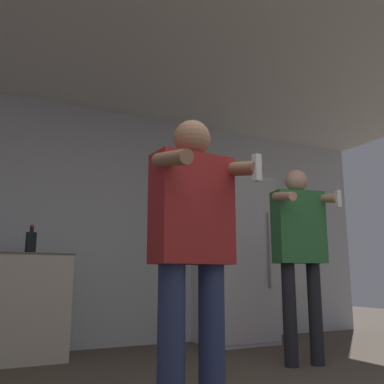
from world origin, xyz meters
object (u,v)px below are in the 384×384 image
at_px(person_man_side, 300,243).
at_px(refrigerator, 234,259).
at_px(person_woman_foreground, 193,242).
at_px(bottle_red_label, 31,242).

bearing_deg(person_man_side, refrigerator, 84.19).
height_order(refrigerator, person_woman_foreground, refrigerator).
distance_m(refrigerator, person_woman_foreground, 2.67).
relative_size(bottle_red_label, person_woman_foreground, 0.17).
distance_m(bottle_red_label, person_man_side, 2.39).
xyz_separation_m(refrigerator, person_woman_foreground, (-1.59, -2.14, -0.01)).
bearing_deg(refrigerator, person_man_side, -95.81).
bearing_deg(refrigerator, person_woman_foreground, -126.68).
xyz_separation_m(person_woman_foreground, person_man_side, (1.46, 0.86, 0.11)).
distance_m(refrigerator, person_man_side, 1.29).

